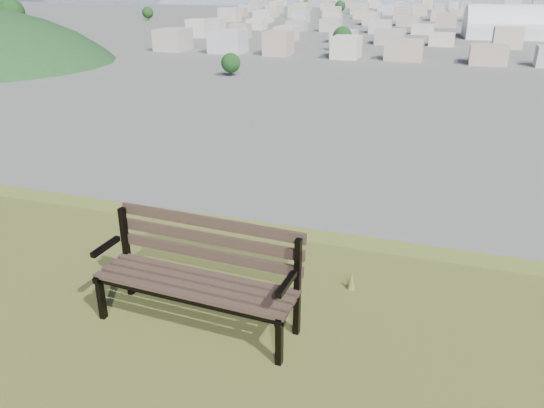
% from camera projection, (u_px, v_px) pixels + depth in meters
% --- Properties ---
extents(park_bench, '(1.71, 0.63, 0.88)m').
position_uv_depth(park_bench, '(200.00, 269.00, 4.33)').
color(park_bench, '#49362A').
rests_on(park_bench, hilltop_mesa).
extents(arena, '(51.03, 25.92, 20.72)m').
position_uv_depth(arena, '(517.00, 28.00, 256.37)').
color(arena, silver).
rests_on(arena, ground).
extents(city_blocks, '(395.00, 361.00, 7.00)m').
position_uv_depth(city_blocks, '(452.00, 16.00, 355.51)').
color(city_blocks, beige).
rests_on(city_blocks, ground).
extents(city_trees, '(406.52, 387.20, 9.98)m').
position_uv_depth(city_trees, '(401.00, 21.00, 296.77)').
color(city_trees, '#301D18').
rests_on(city_trees, ground).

